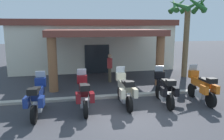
% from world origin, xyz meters
% --- Properties ---
extents(ground_plane, '(80.00, 80.00, 0.00)m').
position_xyz_m(ground_plane, '(0.00, 0.00, 0.00)').
color(ground_plane, '#38383D').
extents(motel_building, '(12.94, 11.67, 3.91)m').
position_xyz_m(motel_building, '(-0.06, 11.64, 2.01)').
color(motel_building, silver).
rests_on(motel_building, ground_plane).
extents(motorcycle_blue, '(0.73, 2.21, 1.61)m').
position_xyz_m(motorcycle_blue, '(-3.40, 0.91, 0.70)').
color(motorcycle_blue, black).
rests_on(motorcycle_blue, ground_plane).
extents(motorcycle_maroon, '(0.70, 2.21, 1.61)m').
position_xyz_m(motorcycle_maroon, '(-1.61, 1.05, 0.70)').
color(motorcycle_maroon, black).
rests_on(motorcycle_maroon, ground_plane).
extents(motorcycle_cream, '(0.70, 2.21, 1.61)m').
position_xyz_m(motorcycle_cream, '(0.18, 1.25, 0.70)').
color(motorcycle_cream, black).
rests_on(motorcycle_cream, ground_plane).
extents(motorcycle_black, '(0.74, 2.21, 1.61)m').
position_xyz_m(motorcycle_black, '(1.96, 1.12, 0.70)').
color(motorcycle_black, black).
rests_on(motorcycle_black, ground_plane).
extents(motorcycle_orange, '(0.71, 2.21, 1.61)m').
position_xyz_m(motorcycle_orange, '(3.75, 1.06, 0.70)').
color(motorcycle_orange, black).
rests_on(motorcycle_orange, ground_plane).
extents(pedestrian, '(0.32, 0.53, 1.75)m').
position_xyz_m(pedestrian, '(0.39, 5.67, 1.02)').
color(pedestrian, brown).
rests_on(pedestrian, ground_plane).
extents(palm_tree_near_portico, '(2.65, 2.70, 5.51)m').
position_xyz_m(palm_tree_near_portico, '(5.70, 6.06, 4.11)').
color(palm_tree_near_portico, brown).
rests_on(palm_tree_near_portico, ground_plane).
extents(curb_strip, '(10.94, 0.36, 0.12)m').
position_xyz_m(curb_strip, '(0.18, 2.53, 0.06)').
color(curb_strip, '#ADA89E').
rests_on(curb_strip, ground_plane).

